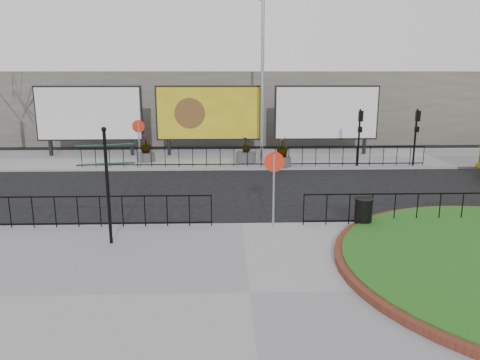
{
  "coord_description": "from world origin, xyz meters",
  "views": [
    {
      "loc": [
        -0.54,
        -14.81,
        5.08
      ],
      "look_at": [
        -0.02,
        1.54,
        1.24
      ],
      "focal_mm": 35.0,
      "sensor_mm": 36.0,
      "label": 1
    }
  ],
  "objects_px": {
    "litter_bin": "(363,213)",
    "planter_b": "(246,154)",
    "lamp_post": "(262,75)",
    "planter_a": "(146,151)",
    "billboard_mid": "(209,113)",
    "fingerpost_sign": "(107,174)",
    "planter_c": "(282,155)"
  },
  "relations": [
    {
      "from": "litter_bin",
      "to": "planter_b",
      "type": "height_order",
      "value": "planter_b"
    },
    {
      "from": "lamp_post",
      "to": "planter_a",
      "type": "height_order",
      "value": "lamp_post"
    },
    {
      "from": "lamp_post",
      "to": "planter_a",
      "type": "bearing_deg",
      "value": -180.0
    },
    {
      "from": "billboard_mid",
      "to": "litter_bin",
      "type": "relative_size",
      "value": 6.33
    },
    {
      "from": "litter_bin",
      "to": "planter_b",
      "type": "bearing_deg",
      "value": 106.29
    },
    {
      "from": "litter_bin",
      "to": "planter_b",
      "type": "relative_size",
      "value": 0.69
    },
    {
      "from": "billboard_mid",
      "to": "fingerpost_sign",
      "type": "relative_size",
      "value": 1.81
    },
    {
      "from": "billboard_mid",
      "to": "planter_c",
      "type": "xyz_separation_m",
      "value": [
        3.96,
        -3.57,
        -1.86
      ]
    },
    {
      "from": "lamp_post",
      "to": "litter_bin",
      "type": "bearing_deg",
      "value": -78.46
    },
    {
      "from": "planter_b",
      "to": "billboard_mid",
      "type": "bearing_deg",
      "value": 131.46
    },
    {
      "from": "planter_a",
      "to": "lamp_post",
      "type": "bearing_deg",
      "value": 0.0
    },
    {
      "from": "planter_c",
      "to": "fingerpost_sign",
      "type": "bearing_deg",
      "value": -119.9
    },
    {
      "from": "fingerpost_sign",
      "to": "planter_c",
      "type": "xyz_separation_m",
      "value": [
        6.38,
        11.1,
        -1.45
      ]
    },
    {
      "from": "litter_bin",
      "to": "planter_c",
      "type": "xyz_separation_m",
      "value": [
        -1.41,
        10.0,
        0.12
      ]
    },
    {
      "from": "billboard_mid",
      "to": "planter_a",
      "type": "distance_m",
      "value": 4.41
    },
    {
      "from": "planter_a",
      "to": "litter_bin",
      "type": "bearing_deg",
      "value": -52.71
    },
    {
      "from": "lamp_post",
      "to": "planter_a",
      "type": "distance_m",
      "value": 7.67
    },
    {
      "from": "fingerpost_sign",
      "to": "litter_bin",
      "type": "bearing_deg",
      "value": -1.53
    },
    {
      "from": "lamp_post",
      "to": "planter_b",
      "type": "xyz_separation_m",
      "value": [
        -0.9,
        -0.41,
        -4.26
      ]
    },
    {
      "from": "litter_bin",
      "to": "planter_c",
      "type": "relative_size",
      "value": 0.62
    },
    {
      "from": "fingerpost_sign",
      "to": "planter_b",
      "type": "distance_m",
      "value": 13.2
    },
    {
      "from": "billboard_mid",
      "to": "fingerpost_sign",
      "type": "height_order",
      "value": "billboard_mid"
    },
    {
      "from": "planter_a",
      "to": "planter_b",
      "type": "height_order",
      "value": "planter_a"
    },
    {
      "from": "planter_b",
      "to": "litter_bin",
      "type": "bearing_deg",
      "value": -73.71
    },
    {
      "from": "billboard_mid",
      "to": "litter_bin",
      "type": "height_order",
      "value": "billboard_mid"
    },
    {
      "from": "fingerpost_sign",
      "to": "lamp_post",
      "type": "bearing_deg",
      "value": 57.3
    },
    {
      "from": "billboard_mid",
      "to": "planter_a",
      "type": "height_order",
      "value": "billboard_mid"
    },
    {
      "from": "lamp_post",
      "to": "planter_a",
      "type": "xyz_separation_m",
      "value": [
        -6.47,
        -0.0,
        -4.13
      ]
    },
    {
      "from": "billboard_mid",
      "to": "planter_b",
      "type": "bearing_deg",
      "value": -48.54
    },
    {
      "from": "fingerpost_sign",
      "to": "planter_c",
      "type": "bearing_deg",
      "value": 50.54
    },
    {
      "from": "litter_bin",
      "to": "planter_a",
      "type": "height_order",
      "value": "planter_a"
    },
    {
      "from": "billboard_mid",
      "to": "fingerpost_sign",
      "type": "bearing_deg",
      "value": -99.37
    }
  ]
}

